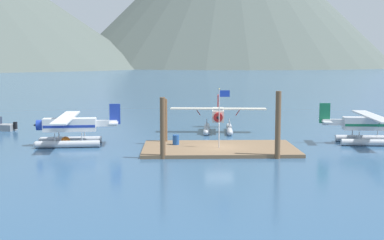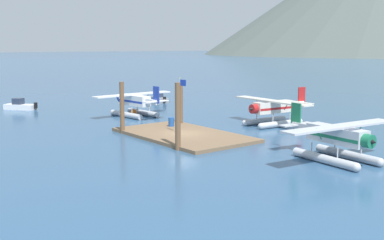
{
  "view_description": "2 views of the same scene",
  "coord_description": "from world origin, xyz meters",
  "px_view_note": "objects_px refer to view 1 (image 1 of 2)",
  "views": [
    {
      "loc": [
        -3.59,
        -43.74,
        7.92
      ],
      "look_at": [
        -2.37,
        1.45,
        2.52
      ],
      "focal_mm": 47.4,
      "sensor_mm": 36.0,
      "label": 1
    },
    {
      "loc": [
        34.5,
        -25.7,
        8.31
      ],
      "look_at": [
        0.51,
        0.63,
        1.54
      ],
      "focal_mm": 44.21,
      "sensor_mm": 36.0,
      "label": 2
    }
  ],
  "objects_px": {
    "seaplane_silver_stbd_fwd": "(369,127)",
    "seaplane_white_port_fwd": "(70,129)",
    "flagpole": "(221,110)",
    "seaplane_cream_bow_centre": "(218,118)",
    "fuel_drum": "(176,140)",
    "mooring_buoy": "(66,141)"
  },
  "relations": [
    {
      "from": "flagpole",
      "to": "seaplane_white_port_fwd",
      "type": "height_order",
      "value": "flagpole"
    },
    {
      "from": "mooring_buoy",
      "to": "seaplane_silver_stbd_fwd",
      "type": "xyz_separation_m",
      "value": [
        28.5,
        0.11,
        1.16
      ]
    },
    {
      "from": "flagpole",
      "to": "seaplane_cream_bow_centre",
      "type": "height_order",
      "value": "flagpole"
    },
    {
      "from": "seaplane_silver_stbd_fwd",
      "to": "seaplane_white_port_fwd",
      "type": "relative_size",
      "value": 1.0
    },
    {
      "from": "flagpole",
      "to": "seaplane_cream_bow_centre",
      "type": "xyz_separation_m",
      "value": [
        0.67,
        11.57,
        -1.99
      ]
    },
    {
      "from": "seaplane_silver_stbd_fwd",
      "to": "seaplane_white_port_fwd",
      "type": "distance_m",
      "value": 28.11
    },
    {
      "from": "seaplane_cream_bow_centre",
      "to": "seaplane_white_port_fwd",
      "type": "bearing_deg",
      "value": -150.13
    },
    {
      "from": "flagpole",
      "to": "fuel_drum",
      "type": "xyz_separation_m",
      "value": [
        -3.9,
        1.66,
        -2.82
      ]
    },
    {
      "from": "mooring_buoy",
      "to": "fuel_drum",
      "type": "bearing_deg",
      "value": -9.28
    },
    {
      "from": "seaplane_silver_stbd_fwd",
      "to": "seaplane_white_port_fwd",
      "type": "bearing_deg",
      "value": -179.67
    },
    {
      "from": "fuel_drum",
      "to": "seaplane_silver_stbd_fwd",
      "type": "bearing_deg",
      "value": 5.58
    },
    {
      "from": "fuel_drum",
      "to": "seaplane_white_port_fwd",
      "type": "distance_m",
      "value": 10.02
    },
    {
      "from": "flagpole",
      "to": "mooring_buoy",
      "type": "height_order",
      "value": "flagpole"
    },
    {
      "from": "flagpole",
      "to": "seaplane_white_port_fwd",
      "type": "bearing_deg",
      "value": 166.58
    },
    {
      "from": "seaplane_silver_stbd_fwd",
      "to": "seaplane_cream_bow_centre",
      "type": "distance_m",
      "value": 15.91
    },
    {
      "from": "fuel_drum",
      "to": "seaplane_cream_bow_centre",
      "type": "xyz_separation_m",
      "value": [
        4.58,
        9.91,
        0.84
      ]
    },
    {
      "from": "flagpole",
      "to": "seaplane_cream_bow_centre",
      "type": "relative_size",
      "value": 0.49
    },
    {
      "from": "seaplane_silver_stbd_fwd",
      "to": "seaplane_white_port_fwd",
      "type": "height_order",
      "value": "same"
    },
    {
      "from": "seaplane_silver_stbd_fwd",
      "to": "fuel_drum",
      "type": "bearing_deg",
      "value": -174.42
    },
    {
      "from": "seaplane_silver_stbd_fwd",
      "to": "seaplane_cream_bow_centre",
      "type": "relative_size",
      "value": 1.0
    },
    {
      "from": "flagpole",
      "to": "fuel_drum",
      "type": "relative_size",
      "value": 5.87
    },
    {
      "from": "flagpole",
      "to": "seaplane_white_port_fwd",
      "type": "relative_size",
      "value": 0.49
    }
  ]
}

